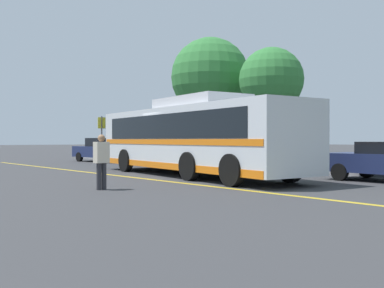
% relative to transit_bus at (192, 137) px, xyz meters
% --- Properties ---
extents(ground_plane, '(220.00, 220.00, 0.00)m').
position_rel_transit_bus_xyz_m(ground_plane, '(-0.68, -0.00, -1.54)').
color(ground_plane, '#38383A').
extents(lane_strip_0, '(31.40, 0.20, 0.01)m').
position_rel_transit_bus_xyz_m(lane_strip_0, '(-0.02, -2.20, -1.54)').
color(lane_strip_0, gold).
rests_on(lane_strip_0, ground_plane).
extents(curb_strip, '(39.40, 0.36, 0.15)m').
position_rel_transit_bus_xyz_m(curb_strip, '(-0.02, 4.89, -1.46)').
color(curb_strip, '#99999E').
rests_on(curb_strip, ground_plane).
extents(transit_bus, '(11.92, 4.10, 3.06)m').
position_rel_transit_bus_xyz_m(transit_bus, '(0.00, 0.00, 0.00)').
color(transit_bus, silver).
rests_on(transit_bus, ground_plane).
extents(parked_car_0, '(4.63, 2.23, 1.54)m').
position_rel_transit_bus_xyz_m(parked_car_0, '(-12.34, 3.07, -0.77)').
color(parked_car_0, navy).
rests_on(parked_car_0, ground_plane).
extents(parked_car_1, '(4.69, 2.18, 1.54)m').
position_rel_transit_bus_xyz_m(parked_car_1, '(-6.01, 3.33, -0.78)').
color(parked_car_1, black).
rests_on(parked_car_1, ground_plane).
extents(parked_car_2, '(4.96, 2.08, 1.52)m').
position_rel_transit_bus_xyz_m(parked_car_2, '(-0.47, 3.00, -0.78)').
color(parked_car_2, '#9E9EA3').
rests_on(parked_car_2, ground_plane).
extents(pedestrian_0, '(0.25, 0.44, 1.57)m').
position_rel_transit_bus_xyz_m(pedestrian_0, '(2.02, -5.18, -0.65)').
color(pedestrian_0, '#2D2D33').
rests_on(pedestrian_0, ground_plane).
extents(bus_stop_sign, '(0.08, 0.40, 2.60)m').
position_rel_transit_bus_xyz_m(bus_stop_sign, '(-6.60, -0.30, 0.10)').
color(bus_stop_sign, '#59595E').
rests_on(bus_stop_sign, ground_plane).
extents(tree_0, '(4.79, 4.79, 7.65)m').
position_rel_transit_bus_xyz_m(tree_0, '(-6.63, 7.20, 3.71)').
color(tree_0, '#513823').
rests_on(tree_0, ground_plane).
extents(tree_2, '(3.46, 3.46, 6.38)m').
position_rel_transit_bus_xyz_m(tree_2, '(-2.05, 7.39, 3.09)').
color(tree_2, '#513823').
rests_on(tree_2, ground_plane).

